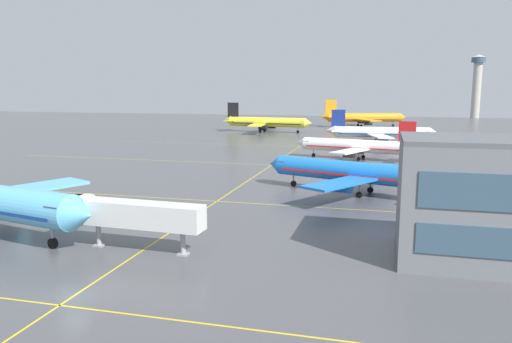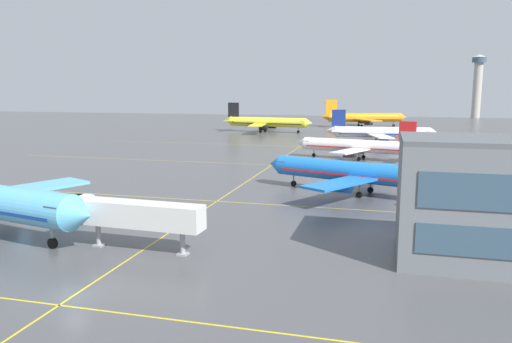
# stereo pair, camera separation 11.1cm
# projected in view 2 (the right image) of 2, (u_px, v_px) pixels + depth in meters

# --- Properties ---
(ground_plane) EXTENTS (600.00, 600.00, 0.00)m
(ground_plane) POSITION_uv_depth(u_px,v_px,m) (74.00, 296.00, 42.54)
(ground_plane) COLOR #4C4C4F
(airliner_second_row) EXTENTS (34.12, 29.22, 10.94)m
(airliner_second_row) POSITION_uv_depth(u_px,v_px,m) (358.00, 173.00, 82.97)
(airliner_second_row) COLOR blue
(airliner_second_row) RESTS_ON ground
(airliner_third_row) EXTENTS (32.11, 27.27, 10.05)m
(airliner_third_row) POSITION_uv_depth(u_px,v_px,m) (357.00, 146.00, 124.63)
(airliner_third_row) COLOR white
(airliner_third_row) RESTS_ON ground
(airliner_far_left_stand) EXTENTS (35.61, 30.65, 11.07)m
(airliner_far_left_stand) POSITION_uv_depth(u_px,v_px,m) (380.00, 132.00, 160.07)
(airliner_far_left_stand) COLOR white
(airliner_far_left_stand) RESTS_ON ground
(airliner_far_right_stand) EXTENTS (38.96, 33.40, 12.11)m
(airliner_far_right_stand) POSITION_uv_depth(u_px,v_px,m) (266.00, 122.00, 204.58)
(airliner_far_right_stand) COLOR yellow
(airliner_far_right_stand) RESTS_ON ground
(airliner_distant_taxiway) EXTENTS (40.25, 34.40, 12.80)m
(airliner_distant_taxiway) POSITION_uv_depth(u_px,v_px,m) (364.00, 118.00, 233.80)
(airliner_distant_taxiway) COLOR orange
(airliner_distant_taxiway) RESTS_ON ground
(taxiway_markings) EXTENTS (136.37, 174.23, 0.01)m
(taxiway_markings) POSITION_uv_depth(u_px,v_px,m) (250.00, 180.00, 97.29)
(taxiway_markings) COLOR yellow
(taxiway_markings) RESTS_ON ground
(jet_bridge) EXTENTS (17.23, 3.70, 5.58)m
(jet_bridge) POSITION_uv_depth(u_px,v_px,m) (120.00, 213.00, 54.55)
(jet_bridge) COLOR silver
(jet_bridge) RESTS_ON ground
(control_tower) EXTENTS (8.82, 8.82, 38.94)m
(control_tower) POSITION_uv_depth(u_px,v_px,m) (478.00, 81.00, 304.61)
(control_tower) COLOR #ADA89E
(control_tower) RESTS_ON ground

